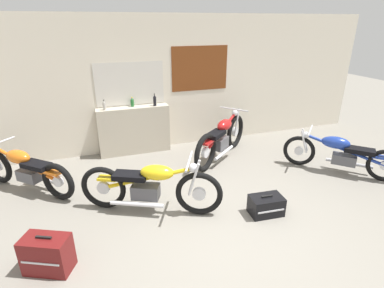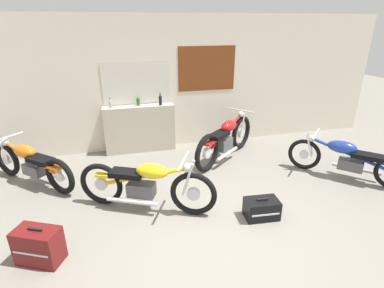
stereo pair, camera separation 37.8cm
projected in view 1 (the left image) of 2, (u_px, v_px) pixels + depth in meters
ground_plane at (224, 235)px, 3.98m from camera, size 24.00×24.00×0.00m
wall_back at (161, 84)px, 6.35m from camera, size 10.00×0.07×2.80m
sill_counter at (134, 130)px, 6.33m from camera, size 1.48×0.28×1.01m
bottle_leftmost at (104, 105)px, 5.91m from camera, size 0.06×0.06×0.21m
bottle_left_center at (132, 102)px, 6.15m from camera, size 0.07×0.07×0.20m
bottle_center at (155, 100)px, 6.19m from camera, size 0.06×0.06×0.26m
motorcycle_red at (222, 138)px, 6.09m from camera, size 1.68×1.41×0.93m
motorcycle_orange at (26, 169)px, 4.91m from camera, size 1.55×1.41×0.78m
motorcycle_yellow at (150, 186)px, 4.34m from camera, size 1.94×1.04×0.87m
motorcycle_blue at (341, 153)px, 5.50m from camera, size 1.49×1.52×0.76m
hard_case_darkred at (47, 254)px, 3.35m from camera, size 0.59×0.48×0.46m
hard_case_black at (266, 205)px, 4.38m from camera, size 0.50×0.34×0.31m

